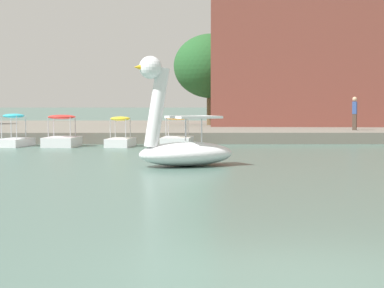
{
  "coord_description": "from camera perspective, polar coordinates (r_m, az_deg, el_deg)",
  "views": [
    {
      "loc": [
        -1.35,
        -9.03,
        2.09
      ],
      "look_at": [
        -1.09,
        17.18,
        0.6
      ],
      "focal_mm": 70.74,
      "sensor_mm": 36.0,
      "label": 1
    }
  ],
  "objects": [
    {
      "name": "ground_plane",
      "position": [
        9.36,
        7.85,
        -9.69
      ],
      "size": [
        473.79,
        473.79,
        0.0
      ],
      "primitive_type": "plane",
      "color": "#47665B"
    },
    {
      "name": "shore_bank_far",
      "position": [
        48.23,
        1.04,
        1.1
      ],
      "size": [
        114.21,
        23.28,
        0.56
      ],
      "primitive_type": "cube",
      "color": "#6B665B",
      "rests_on": "ground_plane"
    },
    {
      "name": "swan_boat",
      "position": [
        24.24,
        -0.83,
        0.13
      ],
      "size": [
        3.68,
        3.02,
        3.51
      ],
      "color": "white",
      "rests_on": "ground_plane"
    },
    {
      "name": "pedal_boat_orange",
      "position": [
        34.75,
        -1.13,
        0.45
      ],
      "size": [
        1.55,
        2.44,
        1.43
      ],
      "color": "white",
      "rests_on": "ground_plane"
    },
    {
      "name": "pedal_boat_yellow",
      "position": [
        34.88,
        -5.42,
        0.49
      ],
      "size": [
        1.33,
        2.23,
        1.39
      ],
      "color": "white",
      "rests_on": "ground_plane"
    },
    {
      "name": "pedal_boat_red",
      "position": [
        35.28,
        -9.78,
        0.5
      ],
      "size": [
        1.61,
        2.33,
        1.47
      ],
      "color": "white",
      "rests_on": "ground_plane"
    },
    {
      "name": "pedal_boat_cyan",
      "position": [
        35.88,
        -13.28,
        0.51
      ],
      "size": [
        1.61,
        2.43,
        1.51
      ],
      "color": "white",
      "rests_on": "ground_plane"
    },
    {
      "name": "tree_broadleaf_behind_dock",
      "position": [
        48.49,
        1.44,
        5.88
      ],
      "size": [
        4.8,
        4.74,
        5.83
      ],
      "color": "brown",
      "rests_on": "shore_bank_far"
    },
    {
      "name": "person_on_path",
      "position": [
        40.81,
        12.16,
        2.37
      ],
      "size": [
        0.29,
        0.29,
        1.76
      ],
      "color": "#47382D",
      "rests_on": "shore_bank_far"
    },
    {
      "name": "apartment_block",
      "position": [
        52.18,
        12.39,
        6.59
      ],
      "size": [
        20.14,
        14.73,
        9.27
      ],
      "primitive_type": "cube",
      "rotation": [
        0.0,
        0.0,
        -0.08
      ],
      "color": "brown",
      "rests_on": "shore_bank_far"
    }
  ]
}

